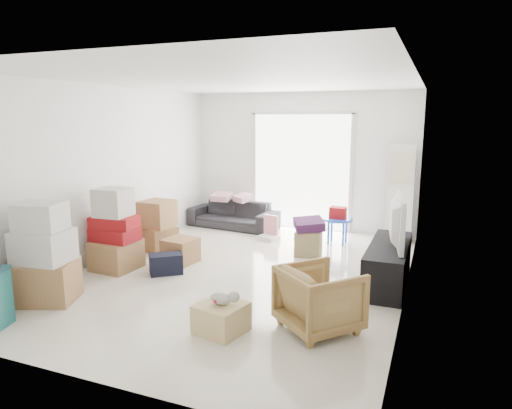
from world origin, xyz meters
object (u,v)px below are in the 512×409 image
object	(u,v)px
ottoman	(308,243)
kids_table	(338,217)
sofa	(233,210)
wood_crate	(221,318)
armchair	(320,296)
television	(390,239)
ac_tower	(401,194)
tv_console	(388,264)

from	to	relation	value
ottoman	kids_table	distance (m)	0.97
ottoman	kids_table	world-z (taller)	kids_table
sofa	wood_crate	bearing A→B (deg)	-60.68
armchair	television	bearing A→B (deg)	-66.09
ac_tower	armchair	xyz separation A→B (m)	(-0.48, -3.98, -0.50)
tv_console	sofa	distance (m)	3.92
kids_table	ottoman	bearing A→B (deg)	-107.87
tv_console	kids_table	xyz separation A→B (m)	(-1.05, 1.75, 0.20)
television	armchair	xyz separation A→B (m)	(-0.53, -1.68, -0.25)
wood_crate	television	bearing A→B (deg)	55.22
ac_tower	armchair	bearing A→B (deg)	-96.84
armchair	wood_crate	size ratio (longest dim) A/B	1.64
ac_tower	kids_table	distance (m)	1.21
armchair	ottoman	world-z (taller)	armchair
tv_console	television	distance (m)	0.35
ac_tower	sofa	distance (m)	3.27
sofa	kids_table	bearing A→B (deg)	-3.98
kids_table	wood_crate	world-z (taller)	kids_table
television	ac_tower	bearing A→B (deg)	-6.56
ac_tower	wood_crate	world-z (taller)	ac_tower
television	ottoman	size ratio (longest dim) A/B	2.78
television	wood_crate	distance (m)	2.61
tv_console	sofa	bearing A→B (deg)	146.69
ac_tower	tv_console	world-z (taller)	ac_tower
armchair	ac_tower	bearing A→B (deg)	-55.49
ac_tower	sofa	world-z (taller)	ac_tower
ac_tower	wood_crate	bearing A→B (deg)	-107.77
armchair	ottoman	distance (m)	2.68
tv_console	wood_crate	size ratio (longest dim) A/B	3.58
ac_tower	armchair	size ratio (longest dim) A/B	2.32
tv_console	armchair	distance (m)	1.76
tv_console	armchair	size ratio (longest dim) A/B	2.18
ac_tower	television	xyz separation A→B (m)	(0.05, -2.30, -0.25)
television	wood_crate	xyz separation A→B (m)	(-1.46, -2.11, -0.47)
sofa	kids_table	xyz separation A→B (m)	(2.22, -0.40, 0.11)
ac_tower	sofa	xyz separation A→B (m)	(-3.23, -0.15, -0.52)
armchair	wood_crate	distance (m)	1.05
television	sofa	size ratio (longest dim) A/B	0.63
sofa	ottoman	bearing A→B (deg)	-27.38
tv_console	television	xyz separation A→B (m)	(0.00, 0.00, 0.35)
sofa	kids_table	size ratio (longest dim) A/B	2.77
armchair	wood_crate	bearing A→B (deg)	65.91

